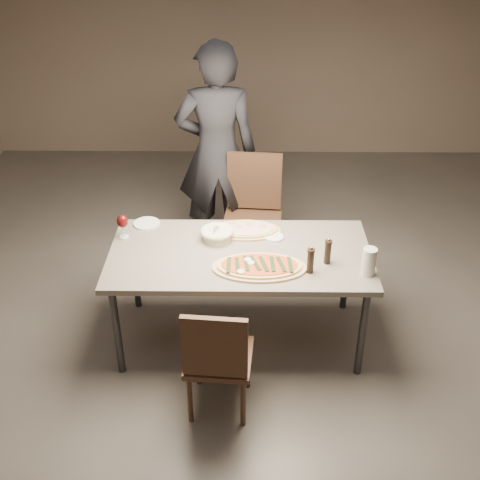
{
  "coord_description": "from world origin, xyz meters",
  "views": [
    {
      "loc": [
        0.04,
        -3.47,
        2.98
      ],
      "look_at": [
        0.0,
        0.0,
        0.85
      ],
      "focal_mm": 45.0,
      "sensor_mm": 36.0,
      "label": 1
    }
  ],
  "objects_px": {
    "zucchini_pizza": "(259,266)",
    "diner": "(217,153)",
    "chair_near": "(217,356)",
    "chair_far": "(253,208)",
    "carafe": "(369,262)",
    "pepper_mill_left": "(311,260)",
    "ham_pizza": "(245,230)",
    "bread_basket": "(217,233)",
    "dining_table": "(240,259)"
  },
  "relations": [
    {
      "from": "zucchini_pizza",
      "to": "diner",
      "type": "distance_m",
      "value": 1.5
    },
    {
      "from": "chair_near",
      "to": "chair_far",
      "type": "xyz_separation_m",
      "value": [
        0.23,
        1.72,
        0.09
      ]
    },
    {
      "from": "carafe",
      "to": "pepper_mill_left",
      "type": "bearing_deg",
      "value": 177.7
    },
    {
      "from": "zucchini_pizza",
      "to": "ham_pizza",
      "type": "bearing_deg",
      "value": 104.98
    },
    {
      "from": "bread_basket",
      "to": "ham_pizza",
      "type": "bearing_deg",
      "value": 29.17
    },
    {
      "from": "carafe",
      "to": "diner",
      "type": "height_order",
      "value": "diner"
    },
    {
      "from": "diner",
      "to": "chair_near",
      "type": "bearing_deg",
      "value": 88.47
    },
    {
      "from": "zucchini_pizza",
      "to": "chair_near",
      "type": "relative_size",
      "value": 0.73
    },
    {
      "from": "pepper_mill_left",
      "to": "diner",
      "type": "height_order",
      "value": "diner"
    },
    {
      "from": "ham_pizza",
      "to": "chair_near",
      "type": "relative_size",
      "value": 0.6
    },
    {
      "from": "bread_basket",
      "to": "chair_far",
      "type": "bearing_deg",
      "value": 71.9
    },
    {
      "from": "ham_pizza",
      "to": "carafe",
      "type": "distance_m",
      "value": 0.96
    },
    {
      "from": "carafe",
      "to": "chair_near",
      "type": "relative_size",
      "value": 0.22
    },
    {
      "from": "ham_pizza",
      "to": "bread_basket",
      "type": "bearing_deg",
      "value": -130.48
    },
    {
      "from": "ham_pizza",
      "to": "chair_far",
      "type": "xyz_separation_m",
      "value": [
        0.06,
        0.69,
        -0.2
      ]
    },
    {
      "from": "carafe",
      "to": "chair_near",
      "type": "distance_m",
      "value": 1.14
    },
    {
      "from": "dining_table",
      "to": "pepper_mill_left",
      "type": "relative_size",
      "value": 9.2
    },
    {
      "from": "chair_far",
      "to": "dining_table",
      "type": "bearing_deg",
      "value": 89.34
    },
    {
      "from": "dining_table",
      "to": "chair_near",
      "type": "height_order",
      "value": "chair_near"
    },
    {
      "from": "carafe",
      "to": "bread_basket",
      "type": "bearing_deg",
      "value": 157.24
    },
    {
      "from": "pepper_mill_left",
      "to": "zucchini_pizza",
      "type": "bearing_deg",
      "value": 173.45
    },
    {
      "from": "diner",
      "to": "bread_basket",
      "type": "bearing_deg",
      "value": 88.6
    },
    {
      "from": "pepper_mill_left",
      "to": "carafe",
      "type": "relative_size",
      "value": 1.03
    },
    {
      "from": "bread_basket",
      "to": "diner",
      "type": "distance_m",
      "value": 1.09
    },
    {
      "from": "bread_basket",
      "to": "chair_far",
      "type": "relative_size",
      "value": 0.23
    },
    {
      "from": "carafe",
      "to": "chair_far",
      "type": "relative_size",
      "value": 0.19
    },
    {
      "from": "zucchini_pizza",
      "to": "chair_far",
      "type": "bearing_deg",
      "value": 95.39
    },
    {
      "from": "carafe",
      "to": "chair_far",
      "type": "height_order",
      "value": "chair_far"
    },
    {
      "from": "bread_basket",
      "to": "chair_far",
      "type": "height_order",
      "value": "chair_far"
    },
    {
      "from": "dining_table",
      "to": "bread_basket",
      "type": "bearing_deg",
      "value": 134.28
    },
    {
      "from": "chair_near",
      "to": "diner",
      "type": "height_order",
      "value": "diner"
    },
    {
      "from": "zucchini_pizza",
      "to": "chair_near",
      "type": "distance_m",
      "value": 0.67
    },
    {
      "from": "bread_basket",
      "to": "zucchini_pizza",
      "type": "bearing_deg",
      "value": -51.25
    },
    {
      "from": "dining_table",
      "to": "carafe",
      "type": "distance_m",
      "value": 0.88
    },
    {
      "from": "bread_basket",
      "to": "chair_far",
      "type": "xyz_separation_m",
      "value": [
        0.26,
        0.81,
        -0.23
      ]
    },
    {
      "from": "dining_table",
      "to": "diner",
      "type": "bearing_deg",
      "value": 99.62
    },
    {
      "from": "ham_pizza",
      "to": "bread_basket",
      "type": "height_order",
      "value": "bread_basket"
    },
    {
      "from": "ham_pizza",
      "to": "diner",
      "type": "distance_m",
      "value": 1.02
    },
    {
      "from": "zucchini_pizza",
      "to": "pepper_mill_left",
      "type": "bearing_deg",
      "value": -2.57
    },
    {
      "from": "dining_table",
      "to": "carafe",
      "type": "relative_size",
      "value": 9.45
    },
    {
      "from": "ham_pizza",
      "to": "pepper_mill_left",
      "type": "distance_m",
      "value": 0.67
    },
    {
      "from": "bread_basket",
      "to": "diner",
      "type": "relative_size",
      "value": 0.12
    },
    {
      "from": "diner",
      "to": "dining_table",
      "type": "bearing_deg",
      "value": 95.72
    },
    {
      "from": "bread_basket",
      "to": "diner",
      "type": "height_order",
      "value": "diner"
    },
    {
      "from": "dining_table",
      "to": "ham_pizza",
      "type": "bearing_deg",
      "value": 82.82
    },
    {
      "from": "ham_pizza",
      "to": "pepper_mill_left",
      "type": "bearing_deg",
      "value": -30.26
    },
    {
      "from": "bread_basket",
      "to": "chair_near",
      "type": "xyz_separation_m",
      "value": [
        0.04,
        -0.91,
        -0.32
      ]
    },
    {
      "from": "ham_pizza",
      "to": "bread_basket",
      "type": "xyz_separation_m",
      "value": [
        -0.2,
        -0.11,
        0.03
      ]
    },
    {
      "from": "dining_table",
      "to": "chair_near",
      "type": "xyz_separation_m",
      "value": [
        -0.13,
        -0.74,
        -0.21
      ]
    },
    {
      "from": "pepper_mill_left",
      "to": "chair_near",
      "type": "distance_m",
      "value": 0.86
    }
  ]
}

